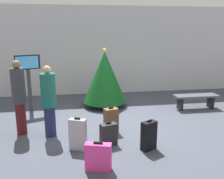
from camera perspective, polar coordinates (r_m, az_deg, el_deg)
name	(u,v)px	position (r m, az deg, el deg)	size (l,w,h in m)	color
ground_plane	(119,125)	(6.97, 1.54, -8.22)	(16.00, 16.00, 0.00)	#424754
back_wall	(102,51)	(10.23, -2.25, 9.05)	(16.00, 0.20, 3.58)	silver
holiday_tree	(105,77)	(8.37, -1.69, 2.94)	(1.51, 1.51, 2.03)	#4C3319
flight_info_kiosk	(28,74)	(8.21, -18.98, 3.53)	(0.75, 0.37, 1.85)	#333338
waiting_bench	(196,98)	(8.74, 19.00, -1.97)	(1.48, 0.44, 0.48)	#4C5159
traveller_0	(49,100)	(6.17, -14.55, -2.37)	(0.46, 0.46, 1.78)	#1E234C
traveller_1	(19,96)	(6.51, -20.91, -1.37)	(0.40, 0.40, 1.90)	#4C1419
suitcase_0	(149,136)	(5.54, 8.59, -10.61)	(0.39, 0.31, 0.70)	black
suitcase_1	(111,120)	(6.36, -0.23, -7.26)	(0.39, 0.29, 0.69)	brown
suitcase_2	(98,157)	(4.78, -3.22, -15.44)	(0.52, 0.30, 0.58)	#E5388C
suitcase_3	(109,134)	(5.72, -0.81, -10.44)	(0.42, 0.30, 0.56)	#232326
suitcase_4	(78,134)	(5.53, -7.99, -10.36)	(0.41, 0.30, 0.75)	#9EA0A5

